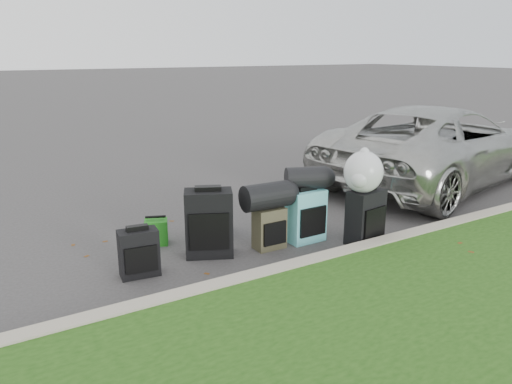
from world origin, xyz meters
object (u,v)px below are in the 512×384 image
suitcase_small_black (139,253)px  tote_navy (217,223)px  suitcase_olive (269,228)px  suitcase_large_black_left (209,223)px  suitcase_teal (306,216)px  tote_green (156,232)px  suitcase_large_black_right (365,217)px  suv (437,145)px

suitcase_small_black → tote_navy: 1.39m
suitcase_small_black → suitcase_olive: size_ratio=1.01×
suitcase_large_black_left → suitcase_olive: bearing=10.3°
suitcase_teal → suitcase_small_black: bearing=176.7°
suitcase_small_black → suitcase_olive: 1.51m
suitcase_teal → tote_green: bearing=151.6°
suitcase_teal → tote_navy: bearing=135.3°
suitcase_large_black_left → tote_navy: (0.38, 0.56, -0.24)m
suitcase_large_black_left → suitcase_large_black_right: size_ratio=1.15×
suitcase_small_black → suv: bearing=16.8°
suitcase_small_black → suitcase_large_black_left: size_ratio=0.65×
suitcase_large_black_left → tote_green: (-0.39, 0.62, -0.22)m
suitcase_olive → suitcase_large_black_right: 1.14m
suitcase_small_black → tote_green: (0.45, 0.73, -0.09)m
suv → suitcase_teal: bearing=94.4°
suv → suitcase_small_black: suv is taller
suitcase_small_black → tote_navy: bearing=36.3°
suv → suitcase_olive: 4.14m
tote_navy → suitcase_teal: bearing=-31.7°
tote_green → tote_navy: 0.77m
suitcase_teal → tote_green: size_ratio=2.12×
suv → suitcase_olive: suv is taller
suv → tote_navy: size_ratio=18.31×
suv → suitcase_large_black_left: bearing=88.0°
suitcase_small_black → tote_navy: (1.21, 0.67, -0.11)m
suitcase_small_black → suitcase_large_black_right: size_ratio=0.75×
suitcase_small_black → suitcase_large_black_right: (2.55, -0.52, 0.08)m
suitcase_small_black → suitcase_olive: (1.51, -0.07, -0.00)m
suv → tote_navy: bearing=81.5°
tote_green → suitcase_small_black: bearing=-99.3°
suitcase_large_black_left → suitcase_teal: (1.17, -0.21, -0.06)m
suitcase_teal → suitcase_large_black_right: bearing=-38.8°
suv → tote_green: suv is taller
suitcase_large_black_left → tote_green: 0.76m
suitcase_large_black_right → suv: bearing=18.3°
suitcase_teal → suitcase_large_black_right: size_ratio=0.97×
suitcase_large_black_right → tote_navy: size_ratio=2.49×
suitcase_large_black_right → tote_navy: (-1.33, 1.20, -0.19)m
tote_green → tote_navy: (0.77, -0.05, -0.02)m
suv → suitcase_large_black_right: (-2.96, -1.45, -0.34)m
tote_green → suitcase_olive: bearing=-14.3°
tote_navy → suitcase_large_black_left: bearing=-111.5°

